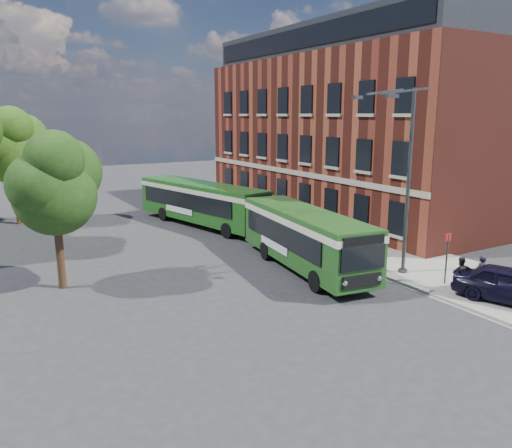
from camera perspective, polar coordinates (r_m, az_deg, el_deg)
ground at (r=24.11m, az=4.25°, el=-6.48°), size 120.00×120.00×0.00m
pavement at (r=34.28m, az=6.37°, el=-0.67°), size 6.00×48.00×0.15m
kerb_line at (r=32.61m, az=2.05°, el=-1.41°), size 0.12×48.00×0.01m
brick_office at (r=40.92m, az=11.25°, el=11.03°), size 12.10×26.00×14.20m
street_lamp at (r=24.65m, az=16.47°, el=4.91°), size 2.96×2.38×9.00m
bus_stop_sign at (r=24.43m, az=20.97°, el=-3.34°), size 0.35×0.08×2.52m
bus_front at (r=25.50m, az=5.64°, el=-1.17°), size 3.89×10.55×3.02m
bus_rear at (r=35.76m, az=-6.22°, el=2.75°), size 5.18×12.41×3.02m
parked_car at (r=23.27m, az=27.06°, el=-6.21°), size 3.17×4.78×1.51m
pedestrian_a at (r=24.03m, az=24.27°, el=-5.19°), size 0.62×0.42×1.66m
pedestrian_b at (r=23.97m, az=22.28°, el=-5.26°), size 0.87×0.77×1.50m
tree_left at (r=23.66m, az=-21.96°, el=4.43°), size 4.26×4.05×7.19m
tree_right at (r=39.53m, az=-26.06°, el=8.12°), size 4.96×4.72×8.38m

